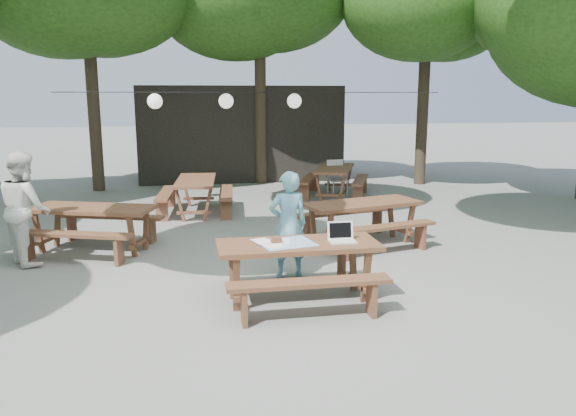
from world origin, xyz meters
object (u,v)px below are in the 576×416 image
(picnic_table_nw, at_px, (93,228))
(second_person, at_px, (25,208))
(main_picnic_table, at_px, (298,271))
(woman, at_px, (288,225))
(plastic_chair, at_px, (337,185))

(picnic_table_nw, bearing_deg, second_person, -131.98)
(main_picnic_table, height_order, woman, woman)
(second_person, height_order, plastic_chair, second_person)
(picnic_table_nw, xyz_separation_m, woman, (2.93, -1.86, 0.37))
(picnic_table_nw, xyz_separation_m, second_person, (-0.89, -0.49, 0.47))
(main_picnic_table, bearing_deg, second_person, 148.23)
(picnic_table_nw, distance_m, plastic_chair, 6.91)
(picnic_table_nw, distance_m, woman, 3.49)
(plastic_chair, bearing_deg, picnic_table_nw, -147.83)
(second_person, xyz_separation_m, plastic_chair, (6.24, 4.86, -0.61))
(main_picnic_table, bearing_deg, woman, 86.93)
(main_picnic_table, bearing_deg, plastic_chair, 70.98)
(main_picnic_table, xyz_separation_m, second_person, (-3.77, 2.33, 0.47))
(woman, height_order, second_person, second_person)
(woman, xyz_separation_m, second_person, (-3.82, 1.37, 0.10))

